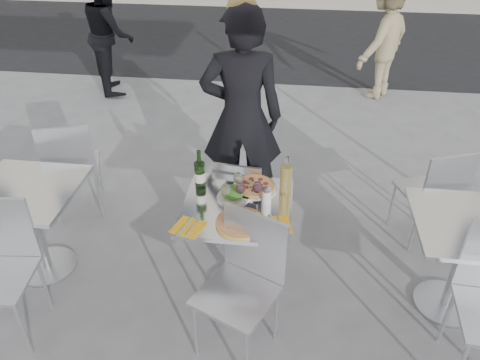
# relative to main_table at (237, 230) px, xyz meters

# --- Properties ---
(ground) EXTENTS (80.00, 80.00, 0.00)m
(ground) POSITION_rel_main_table_xyz_m (0.00, 0.00, -0.54)
(ground) COLOR slate
(street_asphalt) EXTENTS (24.00, 5.00, 0.00)m
(street_asphalt) POSITION_rel_main_table_xyz_m (0.00, 6.50, -0.54)
(street_asphalt) COLOR black
(street_asphalt) RESTS_ON ground
(main_table) EXTENTS (0.72, 0.72, 0.75)m
(main_table) POSITION_rel_main_table_xyz_m (0.00, 0.00, 0.00)
(main_table) COLOR #B7BABF
(main_table) RESTS_ON ground
(side_table_left) EXTENTS (0.72, 0.72, 0.75)m
(side_table_left) POSITION_rel_main_table_xyz_m (-1.50, 0.00, 0.00)
(side_table_left) COLOR #B7BABF
(side_table_left) RESTS_ON ground
(side_table_right) EXTENTS (0.72, 0.72, 0.75)m
(side_table_right) POSITION_rel_main_table_xyz_m (1.50, 0.00, 0.00)
(side_table_right) COLOR #B7BABF
(side_table_right) RESTS_ON ground
(chair_far) EXTENTS (0.41, 0.42, 0.82)m
(chair_far) POSITION_rel_main_table_xyz_m (-0.05, 0.48, -0.06)
(chair_far) COLOR silver
(chair_far) RESTS_ON ground
(chair_near) EXTENTS (0.58, 0.58, 0.95)m
(chair_near) POSITION_rel_main_table_xyz_m (0.11, -0.44, 0.02)
(chair_near) COLOR silver
(chair_near) RESTS_ON ground
(side_chair_lfar) EXTENTS (0.54, 0.55, 0.93)m
(side_chair_lfar) POSITION_rel_main_table_xyz_m (-1.50, 0.69, 0.01)
(side_chair_lfar) COLOR silver
(side_chair_lfar) RESTS_ON ground
(side_chair_rfar) EXTENTS (0.53, 0.53, 0.89)m
(side_chair_rfar) POSITION_rel_main_table_xyz_m (1.47, 0.69, -0.01)
(side_chair_rfar) COLOR silver
(side_chair_rfar) RESTS_ON ground
(woman_diner) EXTENTS (0.72, 0.52, 1.84)m
(woman_diner) POSITION_rel_main_table_xyz_m (-0.09, 0.95, 0.38)
(woman_diner) COLOR black
(woman_diner) RESTS_ON ground
(pedestrian_a) EXTENTS (0.86, 0.95, 1.58)m
(pedestrian_a) POSITION_rel_main_table_xyz_m (-2.18, 3.53, 0.25)
(pedestrian_a) COLOR black
(pedestrian_a) RESTS_ON ground
(pedestrian_b) EXTENTS (1.06, 1.16, 1.56)m
(pedestrian_b) POSITION_rel_main_table_xyz_m (1.42, 3.77, 0.24)
(pedestrian_b) COLOR #9C8C64
(pedestrian_b) RESTS_ON ground
(pizza_near) EXTENTS (0.32, 0.32, 0.02)m
(pizza_near) POSITION_rel_main_table_xyz_m (0.05, -0.20, 0.22)
(pizza_near) COLOR tan
(pizza_near) RESTS_ON main_table
(pizza_far) EXTENTS (0.31, 0.31, 0.03)m
(pizza_far) POSITION_rel_main_table_xyz_m (0.10, 0.21, 0.23)
(pizza_far) COLOR white
(pizza_far) RESTS_ON main_table
(salad_plate) EXTENTS (0.22, 0.22, 0.09)m
(salad_plate) POSITION_rel_main_table_xyz_m (-0.04, 0.08, 0.25)
(salad_plate) COLOR white
(salad_plate) RESTS_ON main_table
(wine_bottle) EXTENTS (0.07, 0.08, 0.29)m
(wine_bottle) POSITION_rel_main_table_xyz_m (-0.28, 0.17, 0.32)
(wine_bottle) COLOR #264B1C
(wine_bottle) RESTS_ON main_table
(carafe) EXTENTS (0.08, 0.08, 0.29)m
(carafe) POSITION_rel_main_table_xyz_m (0.31, 0.17, 0.33)
(carafe) COLOR #DABF5D
(carafe) RESTS_ON main_table
(sugar_shaker) EXTENTS (0.06, 0.06, 0.11)m
(sugar_shaker) POSITION_rel_main_table_xyz_m (0.19, 0.06, 0.26)
(sugar_shaker) COLOR white
(sugar_shaker) RESTS_ON main_table
(wineglass_white_a) EXTENTS (0.07, 0.07, 0.16)m
(wineglass_white_a) POSITION_rel_main_table_xyz_m (-0.08, 0.01, 0.32)
(wineglass_white_a) COLOR white
(wineglass_white_a) RESTS_ON main_table
(wineglass_white_b) EXTENTS (0.07, 0.07, 0.16)m
(wineglass_white_b) POSITION_rel_main_table_xyz_m (-0.01, 0.15, 0.32)
(wineglass_white_b) COLOR white
(wineglass_white_b) RESTS_ON main_table
(wineglass_red_a) EXTENTS (0.07, 0.07, 0.16)m
(wineglass_red_a) POSITION_rel_main_table_xyz_m (0.02, 0.03, 0.32)
(wineglass_red_a) COLOR white
(wineglass_red_a) RESTS_ON main_table
(wineglass_red_b) EXTENTS (0.07, 0.07, 0.16)m
(wineglass_red_b) POSITION_rel_main_table_xyz_m (0.13, 0.05, 0.32)
(wineglass_red_b) COLOR white
(wineglass_red_b) RESTS_ON main_table
(napkin_left) EXTENTS (0.22, 0.22, 0.01)m
(napkin_left) POSITION_rel_main_table_xyz_m (-0.27, -0.27, 0.21)
(napkin_left) COLOR yellow
(napkin_left) RESTS_ON main_table
(napkin_right) EXTENTS (0.22, 0.22, 0.01)m
(napkin_right) POSITION_rel_main_table_xyz_m (0.27, -0.18, 0.21)
(napkin_right) COLOR yellow
(napkin_right) RESTS_ON main_table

